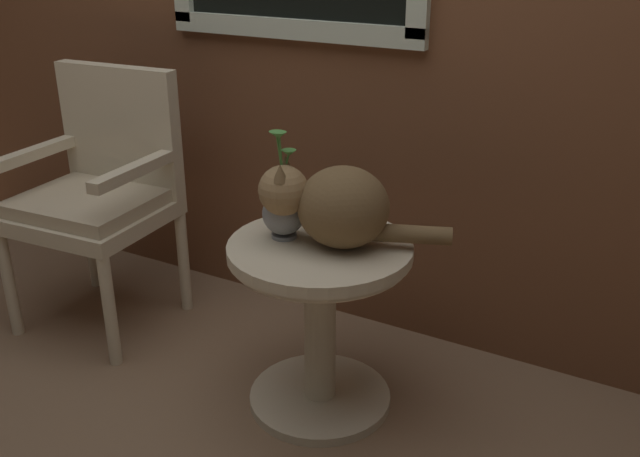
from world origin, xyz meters
TOP-DOWN VIEW (x-y plane):
  - ground_plane at (0.00, 0.00)m, footprint 6.00×6.00m
  - wicker_side_table at (0.27, 0.12)m, footprint 0.56×0.56m
  - wicker_chair at (-0.72, 0.23)m, footprint 0.55×0.52m
  - cat at (0.31, 0.14)m, footprint 0.54×0.32m
  - pewter_vase_with_ivy at (0.15, 0.12)m, footprint 0.13×0.13m

SIDE VIEW (x-z plane):
  - ground_plane at x=0.00m, z-range 0.00..0.00m
  - wicker_side_table at x=0.27m, z-range 0.10..0.66m
  - wicker_chair at x=-0.72m, z-range 0.06..1.02m
  - pewter_vase_with_ivy at x=0.15m, z-range 0.50..0.83m
  - cat at x=0.31m, z-range 0.56..0.82m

